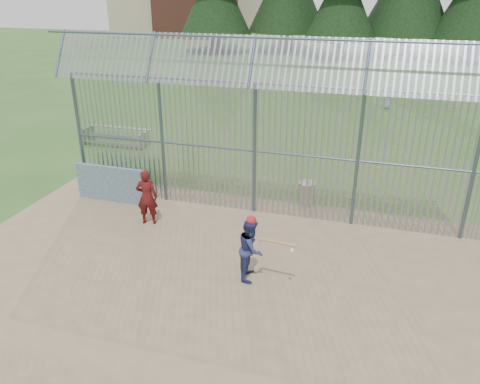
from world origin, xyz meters
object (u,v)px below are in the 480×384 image
(dugout_wall, at_px, (112,184))
(trash_can, at_px, (307,193))
(bleacher, at_px, (116,136))
(batter, at_px, (251,249))
(onlooker, at_px, (147,197))

(dugout_wall, xyz_separation_m, trash_can, (6.09, 1.63, -0.24))
(trash_can, height_order, bleacher, trash_can)
(batter, xyz_separation_m, trash_can, (0.62, 4.55, -0.41))
(dugout_wall, height_order, trash_can, dugout_wall)
(batter, relative_size, trash_can, 1.88)
(dugout_wall, bearing_deg, bleacher, 119.57)
(dugout_wall, relative_size, trash_can, 3.05)
(batter, bearing_deg, onlooker, 56.59)
(dugout_wall, xyz_separation_m, onlooker, (1.81, -1.07, 0.24))
(dugout_wall, height_order, bleacher, dugout_wall)
(batter, distance_m, trash_can, 4.61)
(batter, bearing_deg, dugout_wall, 55.28)
(onlooker, bearing_deg, batter, 138.06)
(dugout_wall, bearing_deg, trash_can, 14.98)
(dugout_wall, xyz_separation_m, bleacher, (-3.03, 5.34, -0.21))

